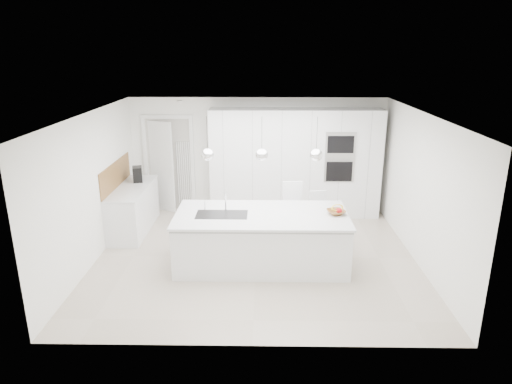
{
  "coord_description": "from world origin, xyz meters",
  "views": [
    {
      "loc": [
        0.12,
        -7.27,
        3.51
      ],
      "look_at": [
        0.0,
        0.3,
        1.1
      ],
      "focal_mm": 32.0,
      "sensor_mm": 36.0,
      "label": 1
    }
  ],
  "objects_px": {
    "fruit_bowl": "(336,212)",
    "espresso_machine": "(137,174)",
    "bar_stool_right": "(317,218)",
    "island_base": "(261,241)",
    "bar_stool_left": "(292,215)"
  },
  "relations": [
    {
      "from": "bar_stool_right",
      "to": "bar_stool_left",
      "type": "bearing_deg",
      "value": 177.68
    },
    {
      "from": "bar_stool_right",
      "to": "island_base",
      "type": "bearing_deg",
      "value": -147.04
    },
    {
      "from": "fruit_bowl",
      "to": "bar_stool_right",
      "type": "xyz_separation_m",
      "value": [
        -0.19,
        0.89,
        -0.45
      ]
    },
    {
      "from": "fruit_bowl",
      "to": "island_base",
      "type": "bearing_deg",
      "value": -177.62
    },
    {
      "from": "island_base",
      "to": "fruit_bowl",
      "type": "height_order",
      "value": "fruit_bowl"
    },
    {
      "from": "bar_stool_left",
      "to": "espresso_machine",
      "type": "bearing_deg",
      "value": 155.44
    },
    {
      "from": "island_base",
      "to": "fruit_bowl",
      "type": "bearing_deg",
      "value": 2.38
    },
    {
      "from": "island_base",
      "to": "bar_stool_left",
      "type": "xyz_separation_m",
      "value": [
        0.56,
        0.88,
        0.15
      ]
    },
    {
      "from": "fruit_bowl",
      "to": "espresso_machine",
      "type": "height_order",
      "value": "espresso_machine"
    },
    {
      "from": "fruit_bowl",
      "to": "bar_stool_right",
      "type": "height_order",
      "value": "bar_stool_right"
    },
    {
      "from": "island_base",
      "to": "fruit_bowl",
      "type": "distance_m",
      "value": 1.32
    },
    {
      "from": "espresso_machine",
      "to": "bar_stool_left",
      "type": "bearing_deg",
      "value": -33.77
    },
    {
      "from": "fruit_bowl",
      "to": "espresso_machine",
      "type": "distance_m",
      "value": 4.19
    },
    {
      "from": "espresso_machine",
      "to": "bar_stool_right",
      "type": "xyz_separation_m",
      "value": [
        3.56,
        -0.97,
        -0.56
      ]
    },
    {
      "from": "island_base",
      "to": "fruit_bowl",
      "type": "relative_size",
      "value": 9.54
    }
  ]
}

